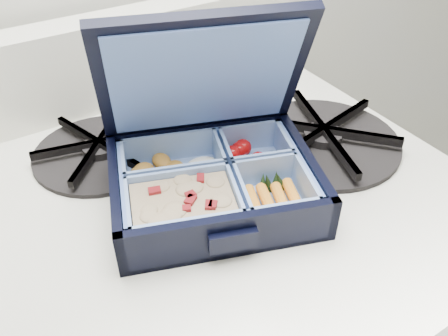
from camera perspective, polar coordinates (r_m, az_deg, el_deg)
bento_box at (r=0.51m, az=-1.24°, el=-1.86°), size 0.26×0.23×0.05m
burner_grate at (r=0.62m, az=11.81°, el=4.03°), size 0.24×0.24×0.03m
burner_grate_rear at (r=0.61m, az=-14.71°, el=2.29°), size 0.20×0.20×0.02m
fork at (r=0.64m, az=0.77°, el=4.42°), size 0.13×0.12×0.01m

